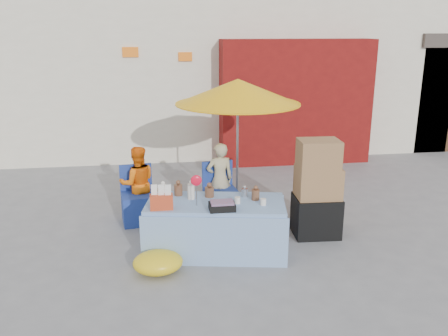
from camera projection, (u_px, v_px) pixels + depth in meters
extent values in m
plane|color=slate|center=(220.00, 256.00, 6.11)|extent=(80.00, 80.00, 0.00)
cube|color=silver|center=(182.00, 51.00, 12.10)|extent=(12.00, 5.00, 4.50)
cube|color=maroon|center=(296.00, 102.00, 10.03)|extent=(3.20, 0.60, 2.60)
cube|color=#4C331E|center=(435.00, 92.00, 12.36)|extent=(2.60, 3.00, 2.40)
cube|color=#3F3833|center=(442.00, 39.00, 11.97)|extent=(2.80, 3.20, 0.30)
cube|color=orange|center=(130.00, 52.00, 9.52)|extent=(0.32, 0.04, 0.20)
cube|color=orange|center=(185.00, 57.00, 9.70)|extent=(0.28, 0.04, 0.18)
cube|color=#7F9DCB|center=(216.00, 227.00, 6.14)|extent=(1.87, 1.09, 0.69)
cube|color=#7F9DCB|center=(214.00, 242.00, 5.76)|extent=(1.78, 0.36, 0.65)
cube|color=#7F9DCB|center=(217.00, 216.00, 6.53)|extent=(1.78, 0.36, 0.65)
cylinder|color=silver|center=(163.00, 191.00, 6.17)|extent=(0.12, 0.12, 0.17)
cylinder|color=brown|center=(178.00, 190.00, 6.26)|extent=(0.13, 0.13, 0.15)
cylinder|color=silver|center=(191.00, 192.00, 6.11)|extent=(0.11, 0.11, 0.20)
cylinder|color=brown|center=(209.00, 192.00, 6.20)|extent=(0.14, 0.14, 0.13)
cylinder|color=#B2B2B7|center=(245.00, 193.00, 6.20)|extent=(0.10, 0.10, 0.11)
cylinder|color=brown|center=(255.00, 195.00, 6.09)|extent=(0.12, 0.12, 0.14)
cylinder|color=silver|center=(237.00, 200.00, 5.97)|extent=(0.09, 0.09, 0.08)
cylinder|color=silver|center=(263.00, 202.00, 5.92)|extent=(0.09, 0.09, 0.08)
sphere|color=brown|center=(155.00, 198.00, 5.96)|extent=(0.14, 0.14, 0.14)
ellipsoid|color=red|center=(196.00, 180.00, 5.82)|extent=(0.14, 0.07, 0.14)
cube|color=#BC3B1C|center=(162.00, 202.00, 5.77)|extent=(0.30, 0.18, 0.18)
cube|color=black|center=(222.00, 207.00, 5.76)|extent=(0.35, 0.28, 0.08)
cube|color=navy|center=(139.00, 208.00, 7.10)|extent=(0.54, 0.52, 0.45)
cube|color=navy|center=(136.00, 177.00, 7.19)|extent=(0.48, 0.10, 0.40)
cube|color=navy|center=(221.00, 204.00, 7.28)|extent=(0.54, 0.52, 0.45)
cube|color=navy|center=(217.00, 173.00, 7.36)|extent=(0.48, 0.10, 0.40)
imported|color=orange|center=(138.00, 183.00, 7.15)|extent=(0.61, 0.50, 1.14)
imported|color=#BDB286|center=(220.00, 179.00, 7.32)|extent=(0.45, 0.33, 1.15)
cylinder|color=gray|center=(237.00, 149.00, 7.38)|extent=(0.04, 0.04, 2.00)
cone|color=#F7AE0C|center=(238.00, 92.00, 7.13)|extent=(1.90, 1.90, 0.38)
cylinder|color=#F7AE0C|center=(238.00, 103.00, 7.18)|extent=(1.90, 1.90, 0.02)
cube|color=black|center=(316.00, 216.00, 6.66)|extent=(0.65, 0.54, 0.57)
cube|color=#936742|center=(318.00, 182.00, 6.52)|extent=(0.61, 0.49, 0.43)
cube|color=#936742|center=(319.00, 154.00, 6.38)|extent=(0.57, 0.44, 0.39)
ellipsoid|color=yellow|center=(158.00, 262.00, 5.65)|extent=(0.69, 0.61, 0.27)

